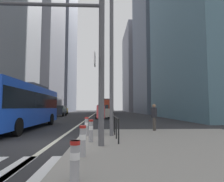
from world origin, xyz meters
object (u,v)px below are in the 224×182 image
object	(u,v)px
traffic_signal_gantry	(53,41)
street_lamp_post	(112,36)
city_bus_red_receding	(105,106)
pedestrian_walking	(101,116)
city_bus_red_distant	(104,107)
pedestrian_waiting	(154,116)
bollard_front	(75,158)
car_receding_far	(110,110)
car_oncoming_mid	(62,110)
car_receding_near	(103,112)
bollard_back	(87,125)
city_bus_blue_oncoming	(22,104)
bollard_left	(83,139)
bollard_right	(91,129)
car_oncoming_far	(60,111)

from	to	relation	value
traffic_signal_gantry	street_lamp_post	world-z (taller)	street_lamp_post
city_bus_red_receding	pedestrian_walking	bearing A→B (deg)	-90.78
city_bus_red_distant	pedestrian_waiting	size ratio (longest dim) A/B	6.69
city_bus_red_receding	bollard_front	xyz separation A→B (m)	(-0.89, -40.35, -1.26)
car_receding_far	traffic_signal_gantry	bearing A→B (deg)	-94.61
car_receding_far	pedestrian_waiting	bearing A→B (deg)	-88.37
car_oncoming_mid	street_lamp_post	distance (m)	36.81
city_bus_red_receding	bollard_front	world-z (taller)	city_bus_red_receding
car_receding_near	street_lamp_post	world-z (taller)	street_lamp_post
street_lamp_post	bollard_back	xyz separation A→B (m)	(-1.26, 0.02, -4.61)
city_bus_blue_oncoming	car_receding_near	distance (m)	14.75
city_bus_red_receding	city_bus_blue_oncoming	bearing A→B (deg)	-101.93
car_receding_far	bollard_left	world-z (taller)	car_receding_far
traffic_signal_gantry	bollard_right	distance (m)	3.80
street_lamp_post	pedestrian_walking	size ratio (longest dim) A/B	4.55
car_oncoming_far	traffic_signal_gantry	size ratio (longest dim) A/B	0.74
car_oncoming_mid	bollard_right	xyz separation A→B (m)	(8.83, -36.97, -0.33)
city_bus_blue_oncoming	traffic_signal_gantry	world-z (taller)	traffic_signal_gantry
city_bus_blue_oncoming	pedestrian_waiting	distance (m)	9.46
car_receding_near	traffic_signal_gantry	xyz separation A→B (m)	(-1.84, -20.79, 3.09)
car_receding_far	street_lamp_post	world-z (taller)	street_lamp_post
car_receding_far	bollard_right	xyz separation A→B (m)	(-2.44, -46.87, -0.33)
traffic_signal_gantry	pedestrian_walking	xyz separation A→B (m)	(1.79, 2.85, -2.95)
car_receding_near	traffic_signal_gantry	world-z (taller)	traffic_signal_gantry
car_receding_near	traffic_signal_gantry	distance (m)	21.10
city_bus_red_receding	car_oncoming_far	distance (m)	11.31
bollard_back	pedestrian_walking	xyz separation A→B (m)	(0.71, 0.23, 0.46)
city_bus_red_receding	pedestrian_walking	distance (m)	34.02
street_lamp_post	pedestrian_waiting	distance (m)	5.46
car_oncoming_mid	pedestrian_walking	size ratio (longest dim) A/B	2.56
city_bus_red_receding	car_oncoming_far	bearing A→B (deg)	-137.45
car_receding_far	bollard_right	world-z (taller)	car_receding_far
bollard_left	bollard_back	bearing A→B (deg)	93.22
city_bus_red_distant	bollard_left	distance (m)	61.09
city_bus_blue_oncoming	car_receding_far	world-z (taller)	city_bus_blue_oncoming
car_oncoming_far	city_bus_red_distant	bearing A→B (deg)	74.67
city_bus_blue_oncoming	car_oncoming_far	bearing A→B (deg)	95.36
car_receding_far	traffic_signal_gantry	xyz separation A→B (m)	(-3.85, -47.73, 3.09)
car_oncoming_mid	street_lamp_post	world-z (taller)	street_lamp_post
bollard_right	pedestrian_waiting	bearing A→B (deg)	46.39
car_receding_far	bollard_back	bearing A→B (deg)	-93.51
car_oncoming_mid	pedestrian_walking	distance (m)	36.17
bollard_front	pedestrian_waiting	bearing A→B (deg)	65.69
car_oncoming_mid	street_lamp_post	size ratio (longest dim) A/B	0.56
pedestrian_walking	bollard_front	bearing A→B (deg)	-93.80
car_receding_far	traffic_signal_gantry	world-z (taller)	traffic_signal_gantry
city_bus_red_distant	car_oncoming_far	bearing A→B (deg)	-105.33
city_bus_blue_oncoming	car_receding_near	world-z (taller)	city_bus_blue_oncoming
traffic_signal_gantry	bollard_left	world-z (taller)	traffic_signal_gantry
car_receding_near	bollard_front	xyz separation A→B (m)	(-0.47, -24.28, -0.41)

